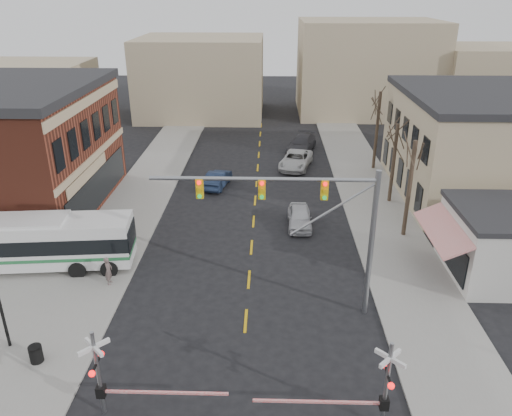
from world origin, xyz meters
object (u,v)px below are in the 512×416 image
Objects in this scene: rr_crossing_west at (109,374)px; trash_bin at (36,354)px; pedestrian_far at (68,253)px; transit_bus at (28,242)px; car_c at (296,160)px; pedestrian_near at (109,271)px; traffic_signal_mast at (313,212)px; car_a at (300,217)px; car_d at (301,144)px; rr_crossing_east at (375,386)px; car_b at (217,179)px.

rr_crossing_west reaches higher than trash_bin.
transit_bus is at bearing 117.75° from pedestrian_far.
pedestrian_near is at bearing -104.68° from car_c.
traffic_signal_mast reaches higher than car_a.
car_c is 0.99× the size of car_d.
traffic_signal_mast is 6.67× the size of pedestrian_far.
transit_bus is at bearing 126.79° from rr_crossing_west.
car_a is at bearing 89.81° from traffic_signal_mast.
transit_bus is 17.61m from traffic_signal_mast.
rr_crossing_west reaches higher than pedestrian_near.
car_c reaches higher than trash_bin.
transit_bus is at bearing -108.56° from car_d.
pedestrian_far reaches higher than car_c.
car_b is at bearing 108.67° from rr_crossing_east.
car_c is (-1.62, 30.72, -1.21)m from rr_crossing_east.
car_a is at bearing -76.99° from car_c.
trash_bin is at bearing 167.21° from pedestrian_near.
pedestrian_far is at bearing 144.59° from rr_crossing_east.
car_a is 2.43× the size of pedestrian_near.
car_c is 3.22× the size of pedestrian_near.
car_d is (-0.82, 35.92, -1.17)m from rr_crossing_east.
car_c is at bearing -29.93° from pedestrian_near.
car_d is at bearing 87.70° from traffic_signal_mast.
traffic_signal_mast is 8.66m from rr_crossing_east.
transit_bus is 3.05× the size of car_a.
trash_bin is at bearing 168.19° from rr_crossing_east.
car_a is 14.03m from pedestrian_near.
traffic_signal_mast is 1.97× the size of rr_crossing_east.
pedestrian_near reaches higher than car_a.
car_d is (7.80, 10.40, 0.10)m from car_b.
pedestrian_near is 3.70m from pedestrian_far.
car_a is at bearing 142.41° from car_b.
transit_bus is at bearing 70.92° from pedestrian_near.
rr_crossing_west is at bearing -91.59° from car_c.
car_c is (0.30, 12.82, 0.06)m from car_a.
car_c is 24.12m from pedestrian_far.
pedestrian_near reaches higher than car_d.
car_d is at bearing 95.60° from car_c.
rr_crossing_west is 6.72× the size of trash_bin.
pedestrian_near is (-11.38, -8.20, 0.27)m from car_a.
transit_bus is 30.29m from car_d.
rr_crossing_east is 1.35× the size of car_a.
trash_bin is 0.49× the size of pedestrian_near.
car_d is 28.83m from pedestrian_far.
car_b is 2.59× the size of pedestrian_far.
car_b is at bearing -109.35° from car_d.
pedestrian_near reaches higher than pedestrian_far.
rr_crossing_west reaches higher than transit_bus.
traffic_signal_mast is 19.85m from car_b.
traffic_signal_mast reaches higher than transit_bus.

